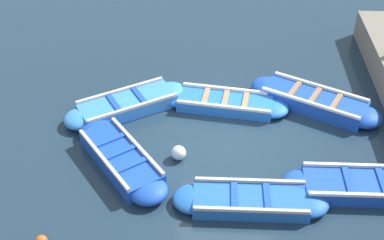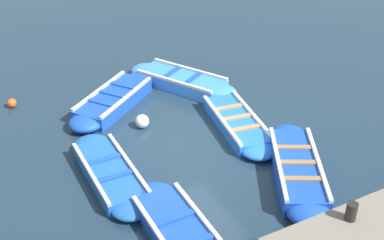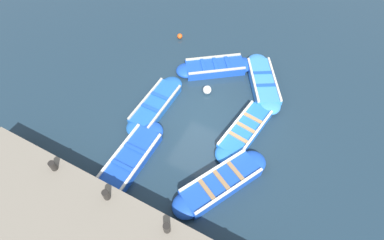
% 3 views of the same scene
% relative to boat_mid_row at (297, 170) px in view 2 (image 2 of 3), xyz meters
% --- Properties ---
extents(ground_plane, '(120.00, 120.00, 0.00)m').
position_rel_boat_mid_row_xyz_m(ground_plane, '(-2.27, -1.64, -0.20)').
color(ground_plane, '#1C303F').
extents(boat_mid_row, '(3.56, 2.46, 0.46)m').
position_rel_boat_mid_row_xyz_m(boat_mid_row, '(0.00, 0.00, 0.00)').
color(boat_mid_row, '#1947B7').
rests_on(boat_mid_row, ground).
extents(boat_outer_right, '(3.33, 0.96, 0.35)m').
position_rel_boat_mid_row_xyz_m(boat_outer_right, '(-1.85, -3.62, -0.05)').
color(boat_outer_right, '#1E59AD').
rests_on(boat_outer_right, ground).
extents(boat_centre, '(3.55, 1.01, 0.38)m').
position_rel_boat_mid_row_xyz_m(boat_centre, '(0.64, -3.10, -0.04)').
color(boat_centre, '#1947B7').
rests_on(boat_centre, ground).
extents(boat_outer_left, '(3.40, 2.49, 0.42)m').
position_rel_boat_mid_row_xyz_m(boat_outer_left, '(-4.92, -0.32, -0.02)').
color(boat_outer_left, '#3884E0').
rests_on(boat_outer_left, ground).
extents(boat_far_corner, '(2.68, 3.22, 0.43)m').
position_rel_boat_mid_row_xyz_m(boat_far_corner, '(-4.78, -2.44, -0.01)').
color(boat_far_corner, '#1947B7').
rests_on(boat_far_corner, ground).
extents(boat_drifting, '(3.44, 1.34, 0.35)m').
position_rel_boat_mid_row_xyz_m(boat_drifting, '(-2.34, -0.08, -0.05)').
color(boat_drifting, blue).
rests_on(boat_drifting, ground).
extents(bollard_mid_south, '(0.20, 0.20, 0.35)m').
position_rel_boat_mid_row_xyz_m(bollard_mid_south, '(2.23, -0.64, 0.82)').
color(bollard_mid_south, black).
rests_on(bollard_mid_south, quay_wall).
extents(buoy_orange_near, '(0.35, 0.35, 0.35)m').
position_rel_boat_mid_row_xyz_m(buoy_orange_near, '(-3.46, -2.17, -0.02)').
color(buoy_orange_near, silver).
rests_on(buoy_orange_near, ground).
extents(buoy_yellow_far, '(0.25, 0.25, 0.25)m').
position_rel_boat_mid_row_xyz_m(buoy_yellow_far, '(-6.01, -4.85, -0.07)').
color(buoy_yellow_far, '#E05119').
rests_on(buoy_yellow_far, ground).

